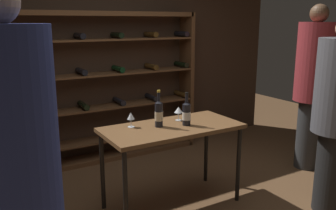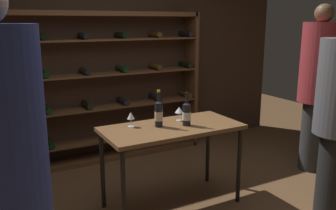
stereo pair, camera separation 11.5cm
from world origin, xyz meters
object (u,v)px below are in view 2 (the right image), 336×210
Objects in this scene: wine_rack at (87,89)px; person_guest_plum_blouse at (318,81)px; person_guest_khaki at (3,180)px; tasting_table at (172,134)px; wine_bottle_black_capsule at (187,113)px; wine_glass_stemmed_center at (179,110)px; wine_glass_stemmed_right at (131,116)px; wine_bottle_red_label at (159,113)px.

person_guest_plum_blouse is (2.42, -1.61, 0.15)m from wine_rack.
tasting_table is at bearing -15.19° from person_guest_khaki.
tasting_table is (0.40, -1.57, -0.23)m from wine_rack.
wine_bottle_black_capsule is (0.14, -0.04, 0.20)m from tasting_table.
person_guest_khaki is at bearing -142.16° from tasting_table.
wine_rack is 1.53m from wine_glass_stemmed_center.
wine_bottle_black_capsule is 0.55m from wine_glass_stemmed_right.
person_guest_khaki is 14.02× the size of wine_glass_stemmed_center.
wine_bottle_red_label reaches higher than tasting_table.
wine_glass_stemmed_center is at bearing 82.95° from wine_bottle_black_capsule.
wine_bottle_red_label is at bearing -120.73° from person_guest_plum_blouse.
wine_rack is 22.53× the size of wine_glass_stemmed_center.
tasting_table is 9.48× the size of wine_glass_stemmed_center.
person_guest_khaki reaches higher than wine_glass_stemmed_center.
wine_bottle_red_label is (1.49, 1.30, -0.16)m from person_guest_khaki.
wine_bottle_black_capsule is 0.19m from wine_glass_stemmed_center.
person_guest_plum_blouse is 13.87× the size of wine_glass_stemmed_right.
person_guest_khaki is at bearing -99.91° from person_guest_plum_blouse.
wine_glass_stemmed_right is at bearing -4.15° from person_guest_khaki.
person_guest_khaki reaches higher than wine_bottle_black_capsule.
wine_bottle_red_label is at bearing -11.89° from person_guest_khaki.
wine_glass_stemmed_right is (1.24, 1.42, -0.18)m from person_guest_khaki.
tasting_table is 4.13× the size of wine_bottle_black_capsule.
person_guest_khaki reaches higher than wine_glass_stemmed_right.
wine_glass_stemmed_right is at bearing -88.74° from wine_rack.
wine_rack is at bearing -151.82° from person_guest_plum_blouse.
wine_glass_stemmed_right is at bearing -123.42° from person_guest_plum_blouse.
wine_glass_stemmed_right is at bearing 156.94° from wine_bottle_black_capsule.
person_guest_plum_blouse is (2.03, -0.04, 0.38)m from tasting_table.
person_guest_plum_blouse is 1.88m from wine_glass_stemmed_center.
wine_bottle_black_capsule is at bearing -17.14° from tasting_table.
wine_bottle_black_capsule reaches higher than wine_glass_stemmed_center.
person_guest_plum_blouse reaches higher than wine_bottle_black_capsule.
wine_glass_stemmed_right is at bearing 153.20° from wine_bottle_red_label.
person_guest_khaki is (-1.21, -2.81, 0.14)m from wine_rack.
tasting_table is 0.45m from wine_glass_stemmed_right.
tasting_table is 9.28× the size of wine_glass_stemmed_right.
wine_glass_stemmed_center is at bearing -3.26° from wine_glass_stemmed_right.
wine_rack is at bearing 108.54° from wine_bottle_black_capsule.
wine_rack reaches higher than wine_glass_stemmed_center.
person_guest_plum_blouse reaches higher than wine_rack.
wine_glass_stemmed_right is 0.53m from wine_glass_stemmed_center.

